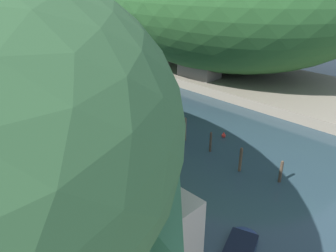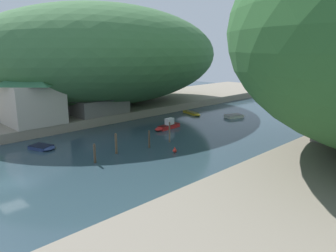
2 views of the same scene
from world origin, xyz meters
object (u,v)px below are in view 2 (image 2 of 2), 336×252
(boat_near_quay, at_px, (307,123))
(boat_red_skiff, at_px, (193,113))
(waterfront_building, at_px, (32,96))
(boathouse_shed, at_px, (100,103))
(boat_cabin_cruiser, at_px, (236,116))
(boat_far_right_bank, at_px, (43,147))
(boat_open_rowboat, at_px, (167,126))
(channel_buoy_near, at_px, (175,150))
(person_on_quay, at_px, (24,123))

(boat_near_quay, height_order, boat_red_skiff, boat_near_quay)
(waterfront_building, height_order, boat_red_skiff, waterfront_building)
(boathouse_shed, relative_size, boat_near_quay, 2.50)
(boat_cabin_cruiser, height_order, boat_far_right_bank, boat_cabin_cruiser)
(boat_red_skiff, bearing_deg, boat_far_right_bank, 16.47)
(boat_cabin_cruiser, xyz_separation_m, boat_far_right_bank, (-6.44, -36.86, -0.06))
(boat_near_quay, bearing_deg, waterfront_building, 42.86)
(boat_open_rowboat, bearing_deg, waterfront_building, 47.49)
(waterfront_building, distance_m, boathouse_shed, 12.43)
(boathouse_shed, distance_m, boat_red_skiff, 19.47)
(boat_near_quay, relative_size, channel_buoy_near, 5.33)
(boat_cabin_cruiser, distance_m, boat_far_right_bank, 37.42)
(boat_open_rowboat, distance_m, boat_far_right_bank, 20.61)
(boat_red_skiff, bearing_deg, boathouse_shed, -9.76)
(boat_near_quay, distance_m, person_on_quay, 48.26)
(waterfront_building, distance_m, boat_cabin_cruiser, 37.99)
(boat_cabin_cruiser, distance_m, channel_buoy_near, 25.98)
(boat_red_skiff, height_order, channel_buoy_near, channel_buoy_near)
(boat_near_quay, height_order, boat_far_right_bank, boat_near_quay)
(boathouse_shed, relative_size, person_on_quay, 6.32)
(boat_near_quay, xyz_separation_m, channel_buoy_near, (-5.38, -28.83, -0.04))
(boat_far_right_bank, xyz_separation_m, channel_buoy_near, (13.76, 11.93, 0.07))
(boathouse_shed, bearing_deg, boat_red_skiff, 66.51)
(boat_open_rowboat, height_order, boat_far_right_bank, boat_open_rowboat)
(boat_near_quay, height_order, person_on_quay, person_on_quay)
(boat_far_right_bank, bearing_deg, boathouse_shed, -168.17)
(boat_cabin_cruiser, xyz_separation_m, boat_open_rowboat, (-2.77, -16.58, 0.22))
(boat_far_right_bank, distance_m, channel_buoy_near, 18.21)
(person_on_quay, bearing_deg, boat_far_right_bank, -80.23)
(boat_cabin_cruiser, bearing_deg, waterfront_building, -96.99)
(person_on_quay, bearing_deg, boat_near_quay, -20.14)
(boat_red_skiff, bearing_deg, boat_cabin_cruiser, 130.11)
(boat_open_rowboat, bearing_deg, boat_near_quay, -130.81)
(channel_buoy_near, xyz_separation_m, person_on_quay, (-21.01, -11.51, 2.19))
(boat_cabin_cruiser, relative_size, channel_buoy_near, 5.66)
(boathouse_shed, height_order, channel_buoy_near, boathouse_shed)
(boat_near_quay, height_order, boat_cabin_cruiser, boat_near_quay)
(boat_near_quay, bearing_deg, boat_far_right_bank, 55.54)
(boat_far_right_bank, bearing_deg, boat_open_rowboat, 150.49)
(boat_red_skiff, distance_m, boat_far_right_bank, 32.92)
(boat_cabin_cruiser, distance_m, person_on_quay, 38.99)
(boat_near_quay, xyz_separation_m, boat_cabin_cruiser, (-12.69, -3.90, -0.04))
(boathouse_shed, relative_size, boat_red_skiff, 1.93)
(channel_buoy_near, bearing_deg, boat_cabin_cruiser, 106.35)
(boat_far_right_bank, height_order, channel_buoy_near, channel_buoy_near)
(boat_far_right_bank, bearing_deg, boat_red_skiff, 163.50)
(channel_buoy_near, bearing_deg, person_on_quay, -151.27)
(boathouse_shed, relative_size, boat_cabin_cruiser, 2.36)
(boat_cabin_cruiser, bearing_deg, boathouse_shed, -106.88)
(waterfront_building, bearing_deg, boat_near_quay, 52.16)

